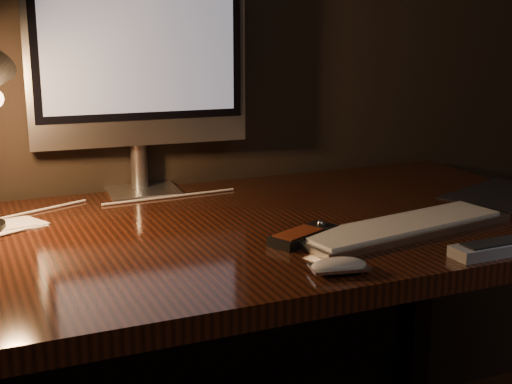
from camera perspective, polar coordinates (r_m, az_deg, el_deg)
name	(u,v)px	position (r m, az deg, el deg)	size (l,w,h in m)	color
desk	(196,280)	(1.47, -4.86, -7.05)	(1.60, 0.75, 0.75)	#38180C
monitor	(138,60)	(1.61, -9.38, 10.40)	(0.49, 0.15, 0.51)	silver
keyboard	(403,227)	(1.38, 11.69, -2.73)	(0.46, 0.13, 0.02)	silver
mousepad	(512,196)	(1.70, 19.80, -0.30)	(0.28, 0.22, 0.00)	black
mouse	(339,268)	(1.14, 6.65, -6.05)	(0.09, 0.05, 0.02)	white
media_remote	(304,235)	(1.30, 3.86, -3.46)	(0.16, 0.11, 0.03)	black
tv_remote	(503,247)	(1.30, 19.12, -4.15)	(0.20, 0.05, 0.03)	gray
papers	(7,226)	(1.45, -19.27, -2.61)	(0.13, 0.09, 0.01)	white
cable	(98,207)	(1.54, -12.56, -1.18)	(0.01, 0.01, 0.64)	white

